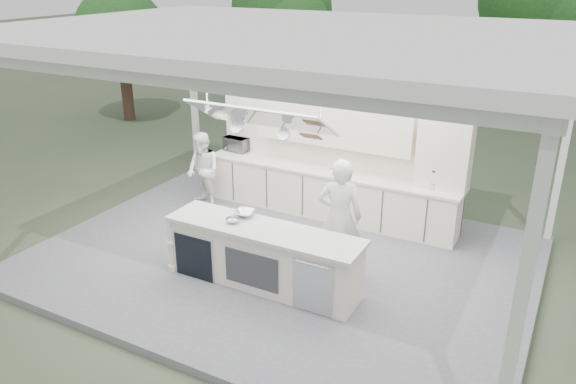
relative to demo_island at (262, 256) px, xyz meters
The scene contains 12 objects.
ground 1.10m from the demo_island, 101.07° to the left, with size 90.00×90.00×0.00m, color #3F4D35.
stage_deck 1.07m from the demo_island, 101.07° to the left, with size 8.00×6.00×0.12m, color slate.
tent 3.25m from the demo_island, 101.05° to the left, with size 8.20×6.20×3.86m.
demo_island is the anchor object (origin of this frame).
back_counter 2.82m from the demo_island, 93.63° to the left, with size 5.08×0.72×0.95m.
back_wall_unit 3.19m from the demo_island, 84.98° to the left, with size 5.05×0.48×2.25m.
tree_cluster 11.02m from the demo_island, 91.82° to the left, with size 19.55×9.40×5.85m.
head_chef 1.33m from the demo_island, 46.10° to the left, with size 0.69×0.46×1.90m, color white.
sous_chef 3.34m from the demo_island, 141.51° to the left, with size 0.74×0.58×1.53m, color white.
toaster_oven 3.87m from the demo_island, 128.49° to the left, with size 0.53×0.36×0.29m, color #ACAFB3.
bowl_large 0.74m from the demo_island, 150.27° to the left, with size 0.32×0.32×0.08m, color silver.
bowl_small 0.70m from the demo_island, behind, with size 0.21×0.21×0.07m, color #B0B4B8.
Camera 1 is at (4.09, -7.33, 4.68)m, focal length 35.00 mm.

